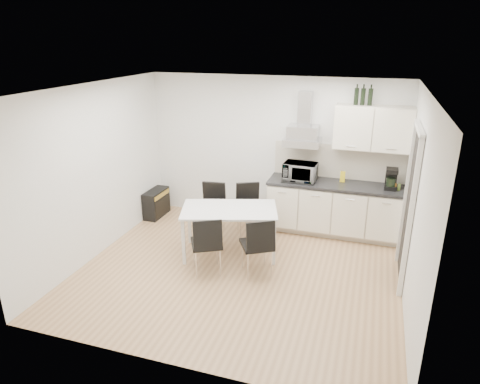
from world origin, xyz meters
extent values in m
plane|color=tan|center=(0.00, 0.00, 0.00)|extent=(4.50, 4.50, 0.00)
cube|color=white|center=(0.00, 2.00, 1.30)|extent=(4.50, 0.10, 2.60)
cube|color=white|center=(0.00, -2.00, 1.30)|extent=(4.50, 0.10, 2.60)
cube|color=white|center=(-2.25, 0.00, 1.30)|extent=(0.10, 4.00, 2.60)
cube|color=white|center=(2.25, 0.00, 1.30)|extent=(0.10, 4.00, 2.60)
plane|color=white|center=(0.00, 0.00, 2.60)|extent=(4.50, 4.50, 0.00)
cube|color=white|center=(2.21, 0.55, 1.05)|extent=(0.08, 1.04, 2.10)
cube|color=beige|center=(1.15, 1.74, 0.05)|extent=(2.16, 0.52, 0.10)
cube|color=beige|center=(1.15, 1.70, 0.48)|extent=(2.20, 0.60, 0.76)
cube|color=black|center=(1.15, 1.69, 0.90)|extent=(2.22, 0.64, 0.04)
cube|color=beige|center=(1.15, 1.99, 1.21)|extent=(2.20, 0.02, 0.58)
cube|color=beige|center=(1.65, 1.82, 1.85)|extent=(1.20, 0.35, 0.70)
cube|color=silver|center=(0.55, 1.78, 1.65)|extent=(0.60, 0.46, 0.30)
cube|color=silver|center=(0.55, 1.89, 2.10)|extent=(0.22, 0.20, 0.55)
imported|color=silver|center=(0.55, 1.68, 1.10)|extent=(0.56, 0.33, 0.37)
cube|color=yellow|center=(1.25, 1.80, 1.01)|extent=(0.08, 0.04, 0.18)
cylinder|color=brown|center=(2.08, 1.65, 0.98)|extent=(0.04, 0.04, 0.11)
cylinder|color=#4C6626|center=(2.14, 1.65, 0.98)|extent=(0.04, 0.04, 0.11)
cylinder|color=black|center=(1.35, 1.82, 2.36)|extent=(0.07, 0.07, 0.32)
cylinder|color=black|center=(1.45, 1.82, 2.36)|extent=(0.07, 0.07, 0.32)
cylinder|color=black|center=(1.56, 1.82, 2.36)|extent=(0.07, 0.07, 0.32)
cube|color=white|center=(-0.30, 0.50, 0.73)|extent=(1.61, 1.20, 0.03)
cube|color=white|center=(-0.83, -0.04, 0.36)|extent=(0.06, 0.06, 0.72)
cube|color=white|center=(0.44, 0.35, 0.36)|extent=(0.06, 0.06, 0.72)
cube|color=white|center=(-1.05, 0.64, 0.36)|extent=(0.06, 0.06, 0.72)
cube|color=white|center=(0.23, 1.03, 0.36)|extent=(0.06, 0.06, 0.72)
cube|color=black|center=(-2.10, 1.48, 0.25)|extent=(0.27, 0.62, 0.51)
cube|color=gold|center=(-1.97, 1.48, 0.44)|extent=(0.02, 0.55, 0.08)
cube|color=black|center=(-0.64, 1.90, 0.16)|extent=(0.23, 0.22, 0.31)
camera|label=1|loc=(1.68, -5.17, 3.23)|focal=32.00mm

